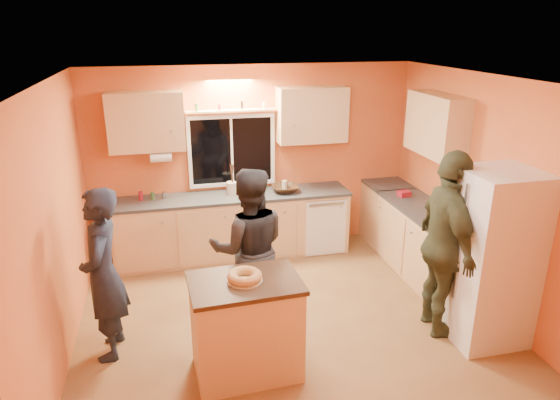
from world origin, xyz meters
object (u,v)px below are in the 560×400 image
object	(u,v)px
person_left	(103,275)
person_right	(446,246)
person_center	(249,248)
island	(246,326)
refrigerator	(491,258)

from	to	relation	value
person_left	person_right	size ratio (longest dim) A/B	0.87
person_left	person_center	bearing A→B (deg)	102.30
person_left	person_right	bearing A→B (deg)	86.63
island	person_center	distance (m)	0.93
refrigerator	person_right	size ratio (longest dim) A/B	0.91
person_center	person_left	bearing A→B (deg)	14.31
refrigerator	island	size ratio (longest dim) A/B	1.77
island	person_center	xyz separation A→B (m)	(0.18, 0.83, 0.39)
island	person_center	size ratio (longest dim) A/B	0.58
island	person_right	world-z (taller)	person_right
refrigerator	person_right	distance (m)	0.45
refrigerator	person_center	xyz separation A→B (m)	(-2.30, 0.83, -0.03)
refrigerator	person_center	bearing A→B (deg)	160.29
refrigerator	person_left	distance (m)	3.79
person_right	island	bearing A→B (deg)	104.51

